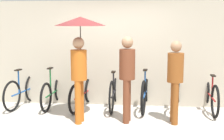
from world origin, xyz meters
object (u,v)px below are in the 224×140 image
at_px(pedestrian_leading, 80,39).
at_px(parked_bicycle_4, 146,92).
at_px(parked_bicycle_3, 114,92).
at_px(pedestrian_trailing, 175,76).
at_px(parked_bicycle_1, 53,92).
at_px(parked_bicycle_0, 23,91).
at_px(parked_bicycle_5, 177,93).
at_px(pedestrian_center, 127,72).
at_px(parked_bicycle_2, 83,93).
at_px(parked_bicycle_6, 210,95).

bearing_deg(pedestrian_leading, parked_bicycle_4, 44.84).
xyz_separation_m(parked_bicycle_3, pedestrian_trailing, (1.31, -0.99, 0.58)).
relative_size(parked_bicycle_1, pedestrian_trailing, 0.99).
height_order(parked_bicycle_0, parked_bicycle_4, parked_bicycle_4).
distance_m(parked_bicycle_1, parked_bicycle_5, 2.96).
bearing_deg(parked_bicycle_1, pedestrian_center, -115.70).
bearing_deg(parked_bicycle_3, pedestrian_trailing, -125.97).
bearing_deg(parked_bicycle_2, parked_bicycle_1, 93.46).
bearing_deg(parked_bicycle_3, pedestrian_center, -159.41).
height_order(pedestrian_leading, pedestrian_center, pedestrian_leading).
height_order(parked_bicycle_4, pedestrian_leading, pedestrian_leading).
height_order(parked_bicycle_1, pedestrian_trailing, pedestrian_trailing).
bearing_deg(parked_bicycle_6, parked_bicycle_2, 92.25).
distance_m(parked_bicycle_0, pedestrian_leading, 2.32).
height_order(parked_bicycle_3, pedestrian_center, pedestrian_center).
bearing_deg(parked_bicycle_6, pedestrian_leading, 111.32).
height_order(parked_bicycle_2, parked_bicycle_3, parked_bicycle_2).
relative_size(parked_bicycle_0, parked_bicycle_1, 1.00).
relative_size(parked_bicycle_2, pedestrian_leading, 0.79).
height_order(parked_bicycle_0, parked_bicycle_6, parked_bicycle_0).
bearing_deg(parked_bicycle_5, parked_bicycle_6, -80.31).
distance_m(parked_bicycle_3, pedestrian_center, 1.24).
bearing_deg(parked_bicycle_5, pedestrian_trailing, -178.08).
height_order(parked_bicycle_2, parked_bicycle_5, parked_bicycle_2).
height_order(parked_bicycle_5, pedestrian_center, pedestrian_center).
bearing_deg(parked_bicycle_6, parked_bicycle_3, 90.82).
bearing_deg(pedestrian_trailing, parked_bicycle_0, 160.93).
relative_size(parked_bicycle_4, pedestrian_leading, 0.86).
xyz_separation_m(parked_bicycle_1, parked_bicycle_2, (0.74, -0.08, -0.00)).
height_order(parked_bicycle_1, parked_bicycle_6, parked_bicycle_1).
relative_size(parked_bicycle_0, parked_bicycle_5, 0.93).
bearing_deg(parked_bicycle_0, pedestrian_center, -101.51).
height_order(parked_bicycle_0, parked_bicycle_5, parked_bicycle_0).
xyz_separation_m(parked_bicycle_0, parked_bicycle_5, (3.70, 0.06, 0.02)).
relative_size(parked_bicycle_4, parked_bicycle_6, 1.02).
distance_m(parked_bicycle_1, parked_bicycle_2, 0.74).
relative_size(parked_bicycle_3, parked_bicycle_5, 1.00).
xyz_separation_m(parked_bicycle_1, pedestrian_leading, (0.88, -1.06, 1.33)).
height_order(parked_bicycle_2, pedestrian_trailing, pedestrian_trailing).
distance_m(parked_bicycle_0, parked_bicycle_4, 2.96).
xyz_separation_m(parked_bicycle_3, parked_bicycle_6, (2.22, -0.00, -0.02)).
height_order(parked_bicycle_3, pedestrian_leading, pedestrian_leading).
bearing_deg(parked_bicycle_6, parked_bicycle_0, 91.34).
relative_size(parked_bicycle_1, parked_bicycle_6, 0.92).
bearing_deg(pedestrian_trailing, parked_bicycle_1, 156.35).
height_order(parked_bicycle_5, pedestrian_leading, pedestrian_leading).
bearing_deg(parked_bicycle_3, parked_bicycle_5, -87.91).
distance_m(parked_bicycle_3, parked_bicycle_5, 1.48).
xyz_separation_m(parked_bicycle_3, pedestrian_center, (0.35, -1.00, 0.64)).
height_order(pedestrian_center, pedestrian_trailing, pedestrian_center).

